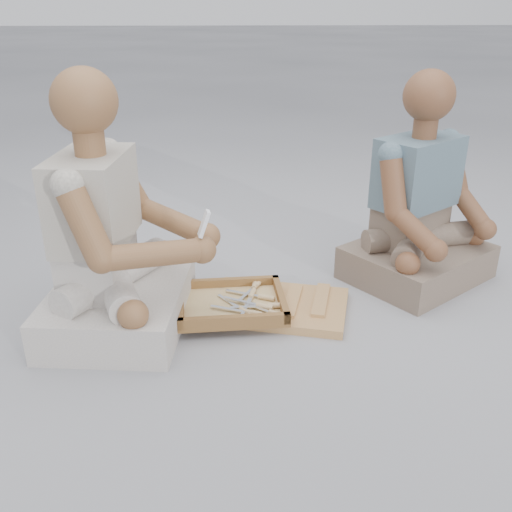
{
  "coord_description": "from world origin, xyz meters",
  "views": [
    {
      "loc": [
        -0.15,
        -1.85,
        1.2
      ],
      "look_at": [
        -0.07,
        0.15,
        0.3
      ],
      "focal_mm": 40.0,
      "sensor_mm": 36.0,
      "label": 1
    }
  ],
  "objects_px": {
    "carved_panel": "(279,306)",
    "craftsman": "(112,246)",
    "tool_tray": "(231,304)",
    "companion": "(420,214)"
  },
  "relations": [
    {
      "from": "tool_tray",
      "to": "companion",
      "type": "bearing_deg",
      "value": 21.71
    },
    {
      "from": "carved_panel",
      "to": "companion",
      "type": "height_order",
      "value": "companion"
    },
    {
      "from": "tool_tray",
      "to": "craftsman",
      "type": "height_order",
      "value": "craftsman"
    },
    {
      "from": "companion",
      "to": "craftsman",
      "type": "bearing_deg",
      "value": -20.48
    },
    {
      "from": "carved_panel",
      "to": "craftsman",
      "type": "bearing_deg",
      "value": -172.7
    },
    {
      "from": "carved_panel",
      "to": "companion",
      "type": "bearing_deg",
      "value": 24.25
    },
    {
      "from": "carved_panel",
      "to": "tool_tray",
      "type": "xyz_separation_m",
      "value": [
        -0.2,
        -0.05,
        0.04
      ]
    },
    {
      "from": "craftsman",
      "to": "companion",
      "type": "xyz_separation_m",
      "value": [
        1.31,
        0.38,
        -0.03
      ]
    },
    {
      "from": "craftsman",
      "to": "carved_panel",
      "type": "bearing_deg",
      "value": 103.04
    },
    {
      "from": "tool_tray",
      "to": "craftsman",
      "type": "relative_size",
      "value": 0.46
    }
  ]
}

